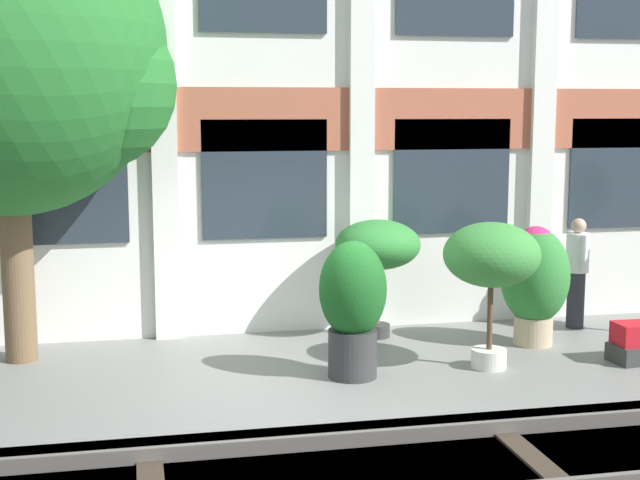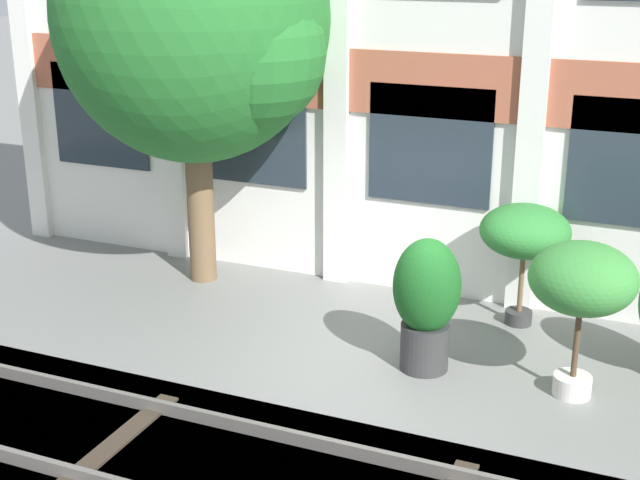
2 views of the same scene
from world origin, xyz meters
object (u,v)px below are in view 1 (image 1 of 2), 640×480
broadleaf_tree (7,60)px  potted_plant_glazed_jar (535,277)px  potted_plant_low_pan (378,247)px  potted_plant_tall_urn (492,259)px  resident_by_doorway (577,269)px  potted_plant_fluted_column (353,303)px

broadleaf_tree → potted_plant_glazed_jar: (6.87, -0.64, -2.90)m
potted_plant_glazed_jar → potted_plant_low_pan: size_ratio=0.98×
potted_plant_tall_urn → resident_by_doorway: 2.76m
potted_plant_tall_urn → potted_plant_low_pan: (-0.97, 1.79, -0.09)m
broadleaf_tree → resident_by_doorway: (7.91, 0.14, -2.97)m
potted_plant_fluted_column → resident_by_doorway: size_ratio=1.02×
potted_plant_glazed_jar → potted_plant_fluted_column: bearing=-161.2°
potted_plant_low_pan → potted_plant_tall_urn: bearing=-61.6°
potted_plant_fluted_column → broadleaf_tree: bearing=158.4°
broadleaf_tree → resident_by_doorway: bearing=1.0°
potted_plant_tall_urn → broadleaf_tree: bearing=164.8°
resident_by_doorway → potted_plant_fluted_column: bearing=-153.7°
potted_plant_fluted_column → potted_plant_low_pan: potted_plant_low_pan is taller
resident_by_doorway → potted_plant_glazed_jar: bearing=-141.2°
resident_by_doorway → broadleaf_tree: bearing=-176.9°
potted_plant_fluted_column → potted_plant_low_pan: size_ratio=0.99×
potted_plant_fluted_column → potted_plant_tall_urn: bearing=0.6°
resident_by_doorway → potted_plant_tall_urn: bearing=-138.5°
potted_plant_tall_urn → potted_plant_fluted_column: size_ratio=1.10×
potted_plant_glazed_jar → resident_by_doorway: potted_plant_glazed_jar is taller
potted_plant_low_pan → resident_by_doorway: potted_plant_low_pan is taller
broadleaf_tree → potted_plant_fluted_column: broadleaf_tree is taller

